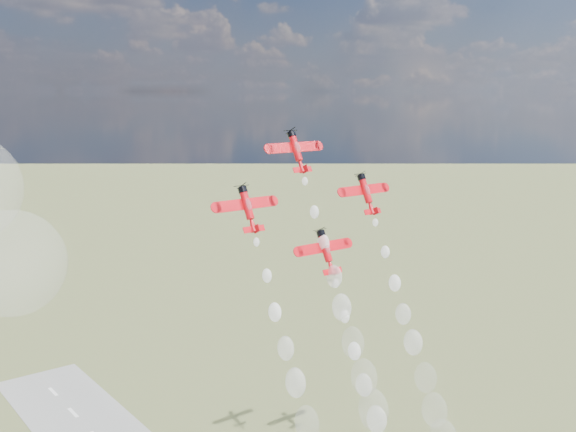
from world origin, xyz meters
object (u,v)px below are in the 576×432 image
(plane_lead, at_px, (296,151))
(plane_left, at_px, (248,208))
(plane_slot, at_px, (326,251))
(plane_right, at_px, (366,193))

(plane_lead, xyz_separation_m, plane_left, (-16.04, -5.02, -10.05))
(plane_lead, distance_m, plane_slot, 22.46)
(plane_left, xyz_separation_m, plane_right, (32.08, 0.00, 0.00))
(plane_lead, distance_m, plane_left, 19.58)
(plane_lead, relative_size, plane_left, 1.00)
(plane_left, relative_size, plane_slot, 1.00)
(plane_left, height_order, plane_right, same)
(plane_lead, bearing_deg, plane_left, -162.64)
(plane_lead, xyz_separation_m, plane_slot, (0.00, -10.03, -20.09))
(plane_slot, bearing_deg, plane_right, 17.36)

